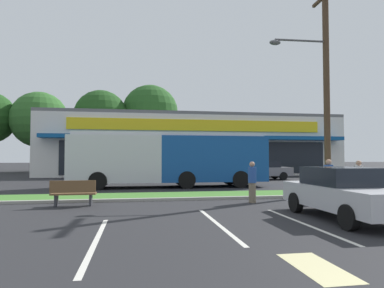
% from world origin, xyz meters
% --- Properties ---
extents(grass_median, '(56.00, 2.20, 0.12)m').
position_xyz_m(grass_median, '(0.00, 14.00, 0.06)').
color(grass_median, '#427A2D').
rests_on(grass_median, ground_plane).
extents(curb_lip, '(56.00, 0.24, 0.12)m').
position_xyz_m(curb_lip, '(0.00, 12.78, 0.06)').
color(curb_lip, '#99968C').
rests_on(curb_lip, ground_plane).
extents(parking_stripe_0, '(0.12, 4.80, 0.01)m').
position_xyz_m(parking_stripe_0, '(-5.15, 6.39, 0.00)').
color(parking_stripe_0, silver).
rests_on(parking_stripe_0, ground_plane).
extents(parking_stripe_1, '(0.12, 4.80, 0.01)m').
position_xyz_m(parking_stripe_1, '(-2.14, 7.69, 0.00)').
color(parking_stripe_1, silver).
rests_on(parking_stripe_1, ground_plane).
extents(parking_stripe_2, '(0.12, 4.80, 0.01)m').
position_xyz_m(parking_stripe_2, '(0.16, 7.36, 0.00)').
color(parking_stripe_2, silver).
rests_on(parking_stripe_2, ground_plane).
extents(lot_arrow, '(0.70, 1.60, 0.01)m').
position_xyz_m(lot_arrow, '(-1.40, 3.96, 0.00)').
color(lot_arrow, beige).
rests_on(lot_arrow, ground_plane).
extents(storefront_building, '(30.10, 13.41, 6.19)m').
position_xyz_m(storefront_building, '(1.63, 36.04, 3.10)').
color(storefront_building, silver).
rests_on(storefront_building, ground_plane).
extents(tree_left, '(6.96, 6.96, 10.01)m').
position_xyz_m(tree_left, '(-16.26, 43.45, 6.52)').
color(tree_left, '#473323').
rests_on(tree_left, ground_plane).
extents(tree_mid_left, '(7.21, 7.21, 10.89)m').
position_xyz_m(tree_mid_left, '(-9.01, 45.64, 7.27)').
color(tree_mid_left, '#473323').
rests_on(tree_mid_left, ground_plane).
extents(tree_mid, '(8.01, 8.01, 12.13)m').
position_xyz_m(tree_mid, '(-2.32, 47.04, 8.11)').
color(tree_mid, '#473323').
rests_on(tree_mid, ground_plane).
extents(utility_pole, '(3.03, 2.40, 10.38)m').
position_xyz_m(utility_pole, '(4.73, 13.85, 5.54)').
color(utility_pole, '#4C3826').
rests_on(utility_pole, ground_plane).
extents(city_bus, '(11.66, 2.67, 3.25)m').
position_xyz_m(city_bus, '(-2.30, 19.11, 1.76)').
color(city_bus, '#144793').
rests_on(city_bus, ground_plane).
extents(bus_stop_bench, '(1.60, 0.45, 0.95)m').
position_xyz_m(bus_stop_bench, '(-6.56, 11.74, 0.50)').
color(bus_stop_bench, brown).
rests_on(bus_stop_bench, ground_plane).
extents(car_0, '(1.89, 4.48, 1.49)m').
position_xyz_m(car_0, '(1.67, 7.82, 0.76)').
color(car_0, '#B7B7BC').
rests_on(car_0, ground_plane).
extents(car_2, '(4.48, 1.90, 1.45)m').
position_xyz_m(car_2, '(5.83, 24.70, 0.75)').
color(car_2, slate).
rests_on(car_2, ground_plane).
extents(pedestrian_near_bench, '(0.35, 0.35, 1.72)m').
position_xyz_m(pedestrian_near_bench, '(3.28, 11.20, 0.86)').
color(pedestrian_near_bench, '#47423D').
rests_on(pedestrian_near_bench, ground_plane).
extents(pedestrian_by_pole, '(0.33, 0.33, 1.62)m').
position_xyz_m(pedestrian_by_pole, '(0.24, 11.63, 0.81)').
color(pedestrian_by_pole, '#726651').
rests_on(pedestrian_by_pole, ground_plane).
extents(pedestrian_far, '(0.34, 0.34, 1.66)m').
position_xyz_m(pedestrian_far, '(4.87, 11.56, 0.84)').
color(pedestrian_far, '#1E2338').
rests_on(pedestrian_far, ground_plane).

